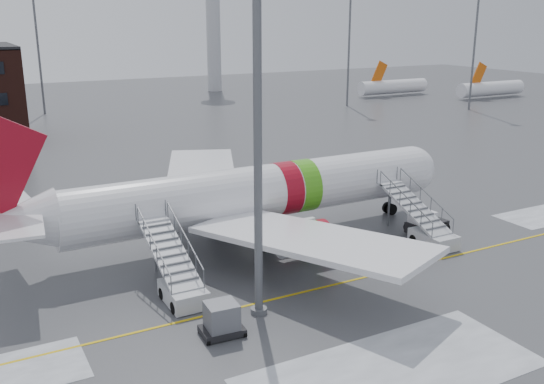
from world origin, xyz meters
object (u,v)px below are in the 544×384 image
airliner (247,195)px  pushback_tug (425,223)px  airstair_fwd (427,229)px  airstair_aft (178,280)px  uld_container (222,320)px  light_mast_near (257,65)px

airliner → pushback_tug: airliner is taller
airstair_fwd → airstair_aft: size_ratio=1.00×
airstair_aft → uld_container: 5.09m
airstair_fwd → light_mast_near: bearing=-165.9°
uld_container → light_mast_near: bearing=24.2°
airstair_fwd → uld_container: (-18.04, -5.06, -0.25)m
airliner → light_mast_near: bearing=-112.8°
airstair_fwd → airliner: bearing=149.2°
airliner → airstair_aft: size_ratio=4.55×
airliner → uld_container: 13.83m
airliner → pushback_tug: (12.31, -4.92, -2.64)m
pushback_tug → light_mast_near: (-16.67, -5.46, 12.48)m
pushback_tug → uld_container: (-19.39, -6.68, 0.04)m
airliner → airstair_fwd: size_ratio=4.55×
airstair_aft → light_mast_near: light_mast_near is taller
airliner → airstair_fwd: airliner is taller
pushback_tug → light_mast_near: 21.53m
pushback_tug → uld_container: bearing=-161.0°
airstair_fwd → uld_container: airstair_fwd is taller
airliner → airstair_fwd: bearing=-30.8°
uld_container → airstair_aft: bearing=95.2°
pushback_tug → airliner: bearing=158.2°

